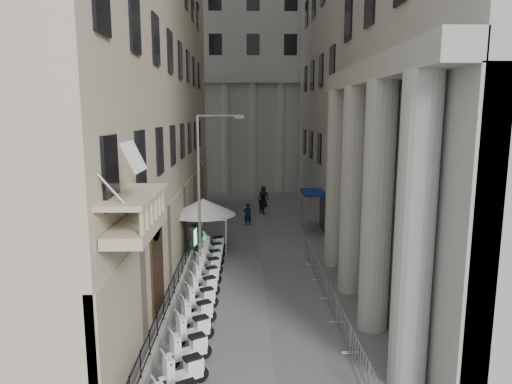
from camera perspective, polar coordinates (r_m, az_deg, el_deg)
far_building at (r=55.85m, az=-0.47°, el=16.21°), size 22.00×10.00×30.00m
iron_fence at (r=27.13m, az=-8.52°, el=-9.08°), size 0.30×28.00×1.40m
blue_awning at (r=34.97m, az=7.04°, el=-4.75°), size 1.60×3.00×3.00m
scooter_3 at (r=17.37m, az=-8.31°, el=-20.44°), size 1.49×1.18×1.50m
scooter_4 at (r=18.63m, az=-7.76°, el=-18.20°), size 1.49×1.18×1.50m
scooter_5 at (r=19.92m, az=-7.29°, el=-16.25°), size 1.49×1.18×1.50m
scooter_6 at (r=21.23m, az=-6.88°, el=-14.54°), size 1.49×1.18×1.50m
scooter_7 at (r=22.55m, az=-6.53°, el=-13.03°), size 1.49×1.18×1.50m
scooter_8 at (r=23.89m, az=-6.23°, el=-11.68°), size 1.49×1.18×1.50m
scooter_9 at (r=25.25m, az=-5.95°, el=-10.48°), size 1.49×1.18×1.50m
scooter_10 at (r=26.61m, az=-5.71°, el=-9.40°), size 1.49×1.18×1.50m
scooter_11 at (r=27.98m, az=-5.49°, el=-8.43°), size 1.49×1.18×1.50m
scooter_12 at (r=29.37m, az=-5.29°, el=-7.54°), size 1.49×1.18×1.50m
barrier_1 at (r=17.09m, az=12.69°, el=-21.12°), size 0.60×2.40×1.10m
barrier_2 at (r=19.22m, az=10.80°, el=-17.37°), size 0.60×2.40×1.10m
barrier_3 at (r=21.43m, az=9.36°, el=-14.36°), size 0.60×2.40×1.10m
barrier_4 at (r=23.69m, az=8.21°, el=-11.92°), size 0.60×2.40×1.10m
barrier_5 at (r=26.00m, az=7.28°, el=-9.90°), size 0.60×2.40×1.10m
barrier_6 at (r=28.34m, az=6.51°, el=-8.21°), size 0.60×2.40×1.10m
security_tent at (r=29.38m, az=-6.55°, el=-1.90°), size 4.14×4.14×3.36m
street_lamp at (r=25.32m, az=-6.45°, el=1.70°), size 2.71×1.09×8.66m
info_kiosk at (r=28.89m, az=-7.83°, el=-5.96°), size 0.38×0.90×1.84m
pedestrian_a at (r=36.04m, az=-1.06°, el=-2.80°), size 0.75×0.61×1.77m
pedestrian_b at (r=40.15m, az=0.78°, el=-1.51°), size 1.07×1.06×1.74m
pedestrian_c at (r=42.87m, az=0.94°, el=-0.59°), size 1.06×0.76×2.03m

